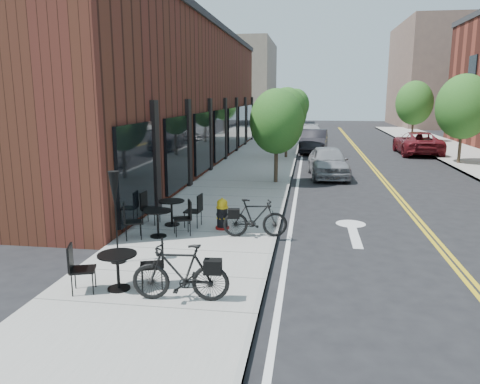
{
  "coord_description": "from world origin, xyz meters",
  "views": [
    {
      "loc": [
        0.76,
        -10.09,
        3.65
      ],
      "look_at": [
        -1.13,
        2.52,
        1.0
      ],
      "focal_mm": 35.0,
      "sensor_mm": 36.0,
      "label": 1
    }
  ],
  "objects_px": {
    "patio_umbrella": "(115,198)",
    "parked_car_b": "(314,141)",
    "bistro_set_b": "(172,209)",
    "bistro_set_c": "(158,219)",
    "parked_car_far": "(417,143)",
    "bicycle_left": "(180,272)",
    "parked_car_c": "(311,132)",
    "fire_hydrant": "(222,214)",
    "parked_car_a": "(328,162)",
    "bicycle_right": "(255,218)",
    "bistro_set_a": "(118,266)"
  },
  "relations": [
    {
      "from": "bistro_set_b",
      "to": "parked_car_b",
      "type": "height_order",
      "value": "parked_car_b"
    },
    {
      "from": "bicycle_left",
      "to": "patio_umbrella",
      "type": "relative_size",
      "value": 0.86
    },
    {
      "from": "parked_car_b",
      "to": "parked_car_c",
      "type": "relative_size",
      "value": 1.02
    },
    {
      "from": "bistro_set_a",
      "to": "parked_car_a",
      "type": "bearing_deg",
      "value": 53.62
    },
    {
      "from": "patio_umbrella",
      "to": "parked_car_b",
      "type": "height_order",
      "value": "patio_umbrella"
    },
    {
      "from": "fire_hydrant",
      "to": "parked_car_b",
      "type": "relative_size",
      "value": 0.19
    },
    {
      "from": "bistro_set_a",
      "to": "bistro_set_b",
      "type": "distance_m",
      "value": 4.39
    },
    {
      "from": "fire_hydrant",
      "to": "bicycle_left",
      "type": "height_order",
      "value": "bicycle_left"
    },
    {
      "from": "bistro_set_b",
      "to": "parked_car_b",
      "type": "distance_m",
      "value": 18.82
    },
    {
      "from": "fire_hydrant",
      "to": "bistro_set_a",
      "type": "relative_size",
      "value": 0.5
    },
    {
      "from": "bicycle_right",
      "to": "parked_car_a",
      "type": "relative_size",
      "value": 0.4
    },
    {
      "from": "patio_umbrella",
      "to": "parked_car_a",
      "type": "relative_size",
      "value": 0.48
    },
    {
      "from": "bicycle_left",
      "to": "parked_car_c",
      "type": "xyz_separation_m",
      "value": [
        2.2,
        31.55,
        0.01
      ]
    },
    {
      "from": "bistro_set_c",
      "to": "parked_car_a",
      "type": "height_order",
      "value": "parked_car_a"
    },
    {
      "from": "bicycle_left",
      "to": "patio_umbrella",
      "type": "height_order",
      "value": "patio_umbrella"
    },
    {
      "from": "bicycle_right",
      "to": "bistro_set_b",
      "type": "height_order",
      "value": "bicycle_right"
    },
    {
      "from": "bistro_set_a",
      "to": "bistro_set_b",
      "type": "relative_size",
      "value": 1.01
    },
    {
      "from": "fire_hydrant",
      "to": "bistro_set_a",
      "type": "distance_m",
      "value": 4.38
    },
    {
      "from": "bicycle_right",
      "to": "parked_car_c",
      "type": "xyz_separation_m",
      "value": [
        1.36,
        27.62,
        0.03
      ]
    },
    {
      "from": "bistro_set_b",
      "to": "bistro_set_c",
      "type": "bearing_deg",
      "value": -86.68
    },
    {
      "from": "bistro_set_c",
      "to": "parked_car_c",
      "type": "xyz_separation_m",
      "value": [
        3.8,
        27.98,
        0.07
      ]
    },
    {
      "from": "bistro_set_c",
      "to": "parked_car_c",
      "type": "distance_m",
      "value": 28.24
    },
    {
      "from": "fire_hydrant",
      "to": "bicycle_left",
      "type": "bearing_deg",
      "value": -72.92
    },
    {
      "from": "patio_umbrella",
      "to": "fire_hydrant",
      "type": "bearing_deg",
      "value": 58.59
    },
    {
      "from": "bistro_set_c",
      "to": "patio_umbrella",
      "type": "bearing_deg",
      "value": -121.52
    },
    {
      "from": "bicycle_right",
      "to": "bistro_set_c",
      "type": "xyz_separation_m",
      "value": [
        -2.44,
        -0.36,
        -0.04
      ]
    },
    {
      "from": "bicycle_right",
      "to": "bistro_set_b",
      "type": "bearing_deg",
      "value": 63.72
    },
    {
      "from": "bicycle_left",
      "to": "patio_umbrella",
      "type": "bearing_deg",
      "value": -136.32
    },
    {
      "from": "patio_umbrella",
      "to": "parked_car_b",
      "type": "xyz_separation_m",
      "value": [
        4.27,
        21.42,
        -0.8
      ]
    },
    {
      "from": "fire_hydrant",
      "to": "bistro_set_c",
      "type": "xyz_separation_m",
      "value": [
        -1.48,
        -0.95,
        0.05
      ]
    },
    {
      "from": "bicycle_right",
      "to": "parked_car_a",
      "type": "bearing_deg",
      "value": -21.11
    },
    {
      "from": "parked_car_c",
      "to": "parked_car_a",
      "type": "bearing_deg",
      "value": -92.25
    },
    {
      "from": "bicycle_left",
      "to": "patio_umbrella",
      "type": "xyz_separation_m",
      "value": [
        -1.86,
        1.66,
        0.91
      ]
    },
    {
      "from": "parked_car_b",
      "to": "patio_umbrella",
      "type": "bearing_deg",
      "value": -97.02
    },
    {
      "from": "bistro_set_a",
      "to": "patio_umbrella",
      "type": "bearing_deg",
      "value": 94.29
    },
    {
      "from": "bistro_set_a",
      "to": "bistro_set_b",
      "type": "xyz_separation_m",
      "value": [
        -0.29,
        4.38,
        0.0
      ]
    },
    {
      "from": "parked_car_b",
      "to": "parked_car_c",
      "type": "height_order",
      "value": "parked_car_b"
    },
    {
      "from": "parked_car_c",
      "to": "fire_hydrant",
      "type": "bearing_deg",
      "value": -99.7
    },
    {
      "from": "patio_umbrella",
      "to": "parked_car_a",
      "type": "xyz_separation_m",
      "value": [
        4.85,
        12.24,
        -0.84
      ]
    },
    {
      "from": "parked_car_a",
      "to": "bistro_set_c",
      "type": "bearing_deg",
      "value": -118.6
    },
    {
      "from": "bistro_set_a",
      "to": "parked_car_c",
      "type": "distance_m",
      "value": 31.45
    },
    {
      "from": "fire_hydrant",
      "to": "parked_car_b",
      "type": "distance_m",
      "value": 18.73
    },
    {
      "from": "bistro_set_a",
      "to": "parked_car_b",
      "type": "distance_m",
      "value": 23.08
    },
    {
      "from": "bistro_set_c",
      "to": "parked_car_far",
      "type": "distance_m",
      "value": 22.15
    },
    {
      "from": "bicycle_left",
      "to": "parked_car_a",
      "type": "xyz_separation_m",
      "value": [
        2.99,
        13.9,
        0.06
      ]
    },
    {
      "from": "bistro_set_b",
      "to": "parked_car_far",
      "type": "height_order",
      "value": "parked_car_far"
    },
    {
      "from": "bistro_set_a",
      "to": "parked_car_b",
      "type": "bearing_deg",
      "value": 61.85
    },
    {
      "from": "bistro_set_b",
      "to": "bistro_set_c",
      "type": "relative_size",
      "value": 1.0
    },
    {
      "from": "bistro_set_a",
      "to": "patio_umbrella",
      "type": "distance_m",
      "value": 1.78
    },
    {
      "from": "bistro_set_c",
      "to": "parked_car_b",
      "type": "distance_m",
      "value": 19.92
    }
  ]
}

